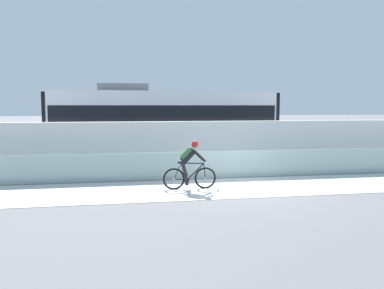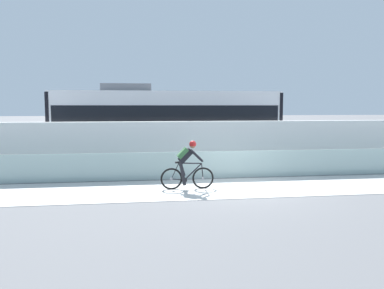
# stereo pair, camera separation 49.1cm
# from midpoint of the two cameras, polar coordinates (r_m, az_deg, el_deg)

# --- Properties ---
(ground_plane) EXTENTS (200.00, 200.00, 0.00)m
(ground_plane) POSITION_cam_midpoint_polar(r_m,az_deg,el_deg) (13.41, 8.01, -6.22)
(ground_plane) COLOR slate
(bike_path_deck) EXTENTS (32.00, 3.20, 0.01)m
(bike_path_deck) POSITION_cam_midpoint_polar(r_m,az_deg,el_deg) (13.41, 8.01, -6.20)
(bike_path_deck) COLOR beige
(bike_path_deck) RESTS_ON ground
(glass_parapet) EXTENTS (32.00, 0.05, 1.03)m
(glass_parapet) POSITION_cam_midpoint_polar(r_m,az_deg,el_deg) (15.08, 6.08, -2.91)
(glass_parapet) COLOR #ADC6C1
(glass_parapet) RESTS_ON ground
(concrete_barrier_wall) EXTENTS (32.00, 0.36, 2.10)m
(concrete_barrier_wall) POSITION_cam_midpoint_polar(r_m,az_deg,el_deg) (16.75, 4.59, -0.19)
(concrete_barrier_wall) COLOR white
(concrete_barrier_wall) RESTS_ON ground
(tram_rail_near) EXTENTS (32.00, 0.08, 0.01)m
(tram_rail_near) POSITION_cam_midpoint_polar(r_m,az_deg,el_deg) (19.29, 2.94, -2.54)
(tram_rail_near) COLOR #595654
(tram_rail_near) RESTS_ON ground
(tram_rail_far) EXTENTS (32.00, 0.08, 0.01)m
(tram_rail_far) POSITION_cam_midpoint_polar(r_m,az_deg,el_deg) (20.69, 2.17, -1.99)
(tram_rail_far) COLOR #595654
(tram_rail_far) RESTS_ON ground
(tram) EXTENTS (11.06, 2.54, 3.81)m
(tram) POSITION_cam_midpoint_polar(r_m,az_deg,el_deg) (19.55, -2.98, 3.13)
(tram) COLOR silver
(tram) RESTS_ON ground
(cyclist_on_bike) EXTENTS (1.77, 0.58, 1.61)m
(cyclist_on_bike) POSITION_cam_midpoint_polar(r_m,az_deg,el_deg) (12.89, 0.37, -3.04)
(cyclist_on_bike) COLOR black
(cyclist_on_bike) RESTS_ON ground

